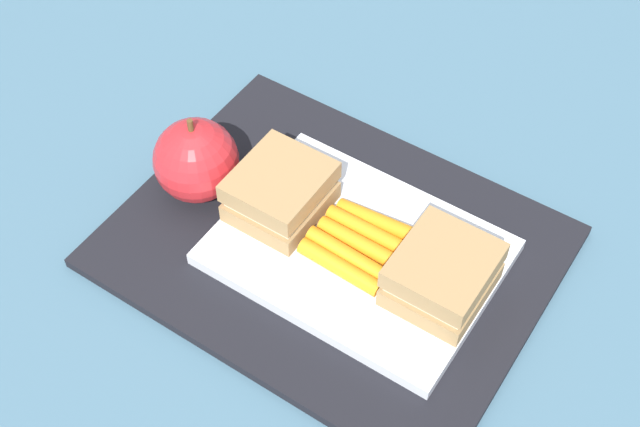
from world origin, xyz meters
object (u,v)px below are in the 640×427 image
(sandwich_half_right, at_px, (280,192))
(apple, at_px, (196,160))
(carrot_sticks_bundle, at_px, (358,243))
(food_tray, at_px, (357,252))
(sandwich_half_left, at_px, (442,275))

(sandwich_half_right, bearing_deg, apple, 9.71)
(sandwich_half_right, height_order, apple, apple)
(carrot_sticks_bundle, bearing_deg, food_tray, -16.64)
(food_tray, relative_size, apple, 2.66)
(apple, bearing_deg, sandwich_half_right, -170.29)
(food_tray, relative_size, carrot_sticks_bundle, 2.95)
(apple, bearing_deg, sandwich_half_left, -176.68)
(sandwich_half_right, height_order, carrot_sticks_bundle, sandwich_half_right)
(food_tray, bearing_deg, sandwich_half_left, 180.00)
(food_tray, relative_size, sandwich_half_left, 2.88)
(carrot_sticks_bundle, height_order, apple, apple)
(food_tray, distance_m, apple, 0.16)
(carrot_sticks_bundle, xyz_separation_m, apple, (0.16, 0.01, 0.02))
(carrot_sticks_bundle, relative_size, apple, 0.90)
(apple, bearing_deg, carrot_sticks_bundle, -175.12)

